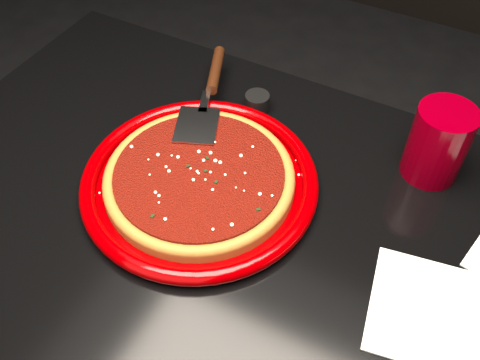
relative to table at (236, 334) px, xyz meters
name	(u,v)px	position (x,y,z in m)	size (l,w,h in m)	color
table	(236,334)	(0.00, 0.00, 0.00)	(1.20, 0.80, 0.75)	black
plate	(200,181)	(-0.09, 0.05, 0.39)	(0.40, 0.40, 0.03)	#790000
pizza_crust	(200,180)	(-0.09, 0.05, 0.39)	(0.32, 0.32, 0.02)	brown
pizza_crust_rim	(199,176)	(-0.09, 0.05, 0.40)	(0.32, 0.32, 0.02)	brown
pizza_sauce	(199,174)	(-0.09, 0.05, 0.41)	(0.28, 0.28, 0.01)	maroon
parmesan_dusting	(199,171)	(-0.09, 0.05, 0.42)	(0.27, 0.27, 0.01)	#F1E5C0
basil_flecks	(199,171)	(-0.09, 0.05, 0.41)	(0.25, 0.25, 0.00)	black
pizza_server	(208,94)	(-0.17, 0.22, 0.42)	(0.09, 0.31, 0.02)	#BABDC1
cup	(438,143)	(0.23, 0.27, 0.44)	(0.10, 0.10, 0.13)	maroon
napkin_a	(432,312)	(0.31, 0.00, 0.38)	(0.17, 0.17, 0.00)	silver
ramekin	(257,103)	(-0.10, 0.27, 0.39)	(0.05, 0.05, 0.04)	black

